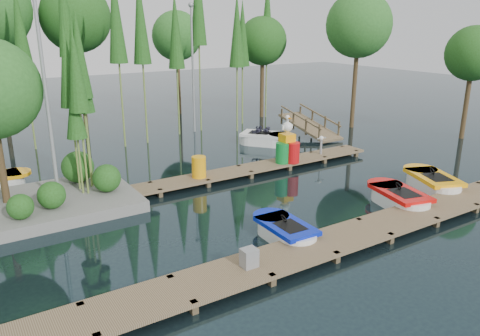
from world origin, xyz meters
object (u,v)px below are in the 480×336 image
yellow_barrel (199,167)px  utility_cabinet (249,258)px  island (18,119)px  boat_red (399,199)px  drum_cluster (288,148)px  boat_blue (285,232)px

yellow_barrel → utility_cabinet: bearing=-107.8°
utility_cabinet → island: bearing=116.5°
boat_red → utility_cabinet: size_ratio=6.10×
boat_red → utility_cabinet: (-7.11, -1.19, 0.28)m
utility_cabinet → drum_cluster: 9.51m
island → utility_cabinet: 9.10m
utility_cabinet → drum_cluster: bearing=46.1°
yellow_barrel → drum_cluster: bearing=-2.1°
boat_blue → drum_cluster: 7.22m
utility_cabinet → drum_cluster: drum_cluster is taller
boat_blue → utility_cabinet: utility_cabinet is taller
boat_blue → drum_cluster: drum_cluster is taller
utility_cabinet → boat_blue: bearing=30.2°
island → drum_cluster: island is taller
island → yellow_barrel: bearing=-7.3°
boat_blue → utility_cabinet: 2.45m
boat_blue → yellow_barrel: bearing=90.4°
utility_cabinet → yellow_barrel: 7.36m
boat_red → drum_cluster: bearing=108.6°
island → boat_red: bearing=-31.0°
island → boat_red: size_ratio=2.27×
island → boat_blue: island is taller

